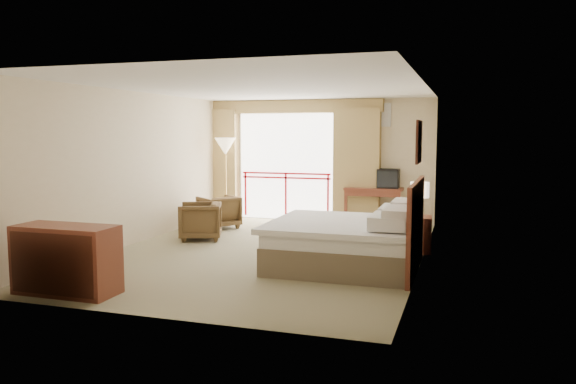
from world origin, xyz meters
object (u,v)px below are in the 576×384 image
(armchair_far, at_px, (219,228))
(dresser, at_px, (66,260))
(bed, at_px, (349,242))
(tv, at_px, (388,179))
(desk, at_px, (374,195))
(armchair_near, at_px, (200,239))
(table_lamp, at_px, (420,191))
(floor_lamp, at_px, (225,149))
(nightstand, at_px, (418,234))
(side_table, at_px, (205,214))
(wastebasket, at_px, (351,222))

(armchair_far, distance_m, dresser, 4.96)
(bed, relative_size, armchair_far, 2.87)
(tv, bearing_deg, desk, 177.90)
(tv, bearing_deg, armchair_near, -129.87)
(table_lamp, height_order, tv, tv)
(armchair_far, relative_size, dresser, 0.58)
(dresser, bearing_deg, armchair_far, 93.44)
(bed, xyz_separation_m, floor_lamp, (-3.51, 3.45, 1.22))
(nightstand, relative_size, side_table, 1.13)
(dresser, bearing_deg, nightstand, 44.94)
(bed, bearing_deg, wastebasket, 100.82)
(bed, distance_m, tv, 3.98)
(nightstand, bearing_deg, wastebasket, 126.93)
(tv, relative_size, armchair_far, 0.61)
(wastebasket, relative_size, side_table, 0.62)
(bed, relative_size, wastebasket, 6.48)
(nightstand, height_order, side_table, nightstand)
(side_table, xyz_separation_m, floor_lamp, (-0.17, 1.42, 1.24))
(bed, bearing_deg, floor_lamp, 135.51)
(bed, bearing_deg, armchair_near, 157.75)
(floor_lamp, bearing_deg, table_lamp, -24.68)
(tv, relative_size, armchair_near, 0.60)
(wastebasket, height_order, dresser, dresser)
(tv, xyz_separation_m, floor_lamp, (-3.55, -0.48, 0.60))
(wastebasket, xyz_separation_m, armchair_near, (-2.47, -1.79, -0.16))
(side_table, bearing_deg, armchair_near, -69.63)
(bed, relative_size, table_lamp, 3.89)
(tv, xyz_separation_m, side_table, (-3.39, -1.89, -0.64))
(nightstand, relative_size, dresser, 0.47)
(nightstand, relative_size, tv, 1.32)
(table_lamp, relative_size, side_table, 1.04)
(dresser, bearing_deg, desk, 67.45)
(tv, height_order, side_table, tv)
(nightstand, relative_size, armchair_near, 0.79)
(wastebasket, height_order, armchair_near, armchair_near)
(table_lamp, height_order, floor_lamp, floor_lamp)
(desk, height_order, floor_lamp, floor_lamp)
(floor_lamp, bearing_deg, tv, 7.63)
(desk, distance_m, armchair_near, 3.96)
(side_table, distance_m, floor_lamp, 1.89)
(bed, relative_size, dresser, 1.67)
(bed, xyz_separation_m, armchair_near, (-3.05, 1.25, -0.38))
(tv, bearing_deg, table_lamp, -61.94)
(armchair_far, xyz_separation_m, side_table, (-0.09, -0.47, 0.36))
(bed, distance_m, armchair_far, 4.13)
(nightstand, relative_size, table_lamp, 1.09)
(table_lamp, distance_m, desk, 2.84)
(armchair_far, bearing_deg, tv, 151.96)
(armchair_far, bearing_deg, armchair_near, 47.87)
(table_lamp, bearing_deg, nightstand, -90.00)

